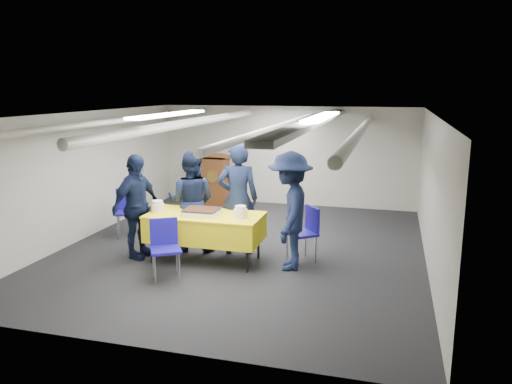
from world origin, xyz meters
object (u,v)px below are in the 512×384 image
Objects in this scene: sailor_a at (238,199)px; sailor_d at (290,211)px; podium at (216,179)px; sailor_c at (136,207)px; chair_left at (127,207)px; sheet_cake at (202,212)px; chair_right at (306,228)px; chair_near at (165,243)px; serving_table at (205,227)px; sailor_b at (191,201)px.

sailor_a is 1.08m from sailor_d.
sailor_c is at bearing -89.01° from podium.
podium is 0.70× the size of sailor_d.
sheet_cake is at bearing -28.48° from chair_left.
sailor_c is at bearing -167.80° from chair_right.
chair_right is at bearing 159.77° from sailor_a.
chair_near is 2.43m from chair_left.
serving_table is at bearing 36.09° from sailor_a.
sailor_c is at bearing 139.31° from chair_near.
chair_right is (2.74, -3.34, -0.08)m from podium.
sailor_d reaches higher than chair_right.
sailor_c is at bearing -53.92° from chair_left.
chair_right reaches higher than sheet_cake.
sailor_a is at bearing 53.61° from serving_table.
chair_left is at bearing -28.90° from sailor_a.
serving_table is 2.08× the size of chair_left.
serving_table is 2.08× the size of chair_right.
sailor_a is at bearing 63.00° from chair_near.
serving_table is 0.74m from sailor_a.
chair_right is (1.57, 0.51, -0.29)m from sheet_cake.
sailor_c reaches higher than chair_near.
sheet_cake is 0.65m from sailor_b.
serving_table is at bearing -72.50° from podium.
podium reaches higher than sheet_cake.
sailor_d reaches higher than chair_near.
sailor_b is 1.00× the size of sailor_c.
chair_near is at bearing -110.12° from serving_table.
chair_near and chair_right have the same top height.
serving_table is 1.39m from sailor_d.
chair_left reaches higher than sheet_cake.
chair_near is at bearing -116.12° from sailor_c.
podium reaches higher than chair_left.
serving_table is at bearing 127.70° from sailor_b.
podium reaches higher than chair_right.
sailor_a is 1.03× the size of sailor_d.
sailor_b is (-0.81, -0.04, -0.08)m from sailor_a.
sheet_cake is at bearing 122.78° from sailor_b.
sailor_a reaches higher than chair_near.
chair_near is 0.48× the size of sailor_d.
sailor_b is at bearing -76.94° from podium.
chair_right is 0.48× the size of sailor_d.
sailor_c reaches higher than podium.
sheet_cake is 1.39m from sailor_d.
sailor_d is at bearing -113.75° from chair_right.
sheet_cake is 0.64× the size of chair_near.
chair_left is 2.39m from sailor_a.
sailor_d reaches higher than chair_left.
chair_right is 3.51m from chair_left.
sheet_cake is 1.10m from sailor_c.
serving_table is 1.01× the size of sailor_d.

